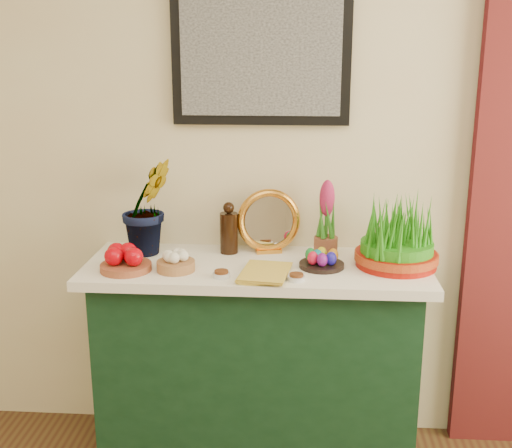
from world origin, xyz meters
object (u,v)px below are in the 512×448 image
(sideboard, at_px, (257,366))
(mirror, at_px, (269,222))
(book, at_px, (242,270))
(wheatgrass_sabzeh, at_px, (397,237))
(hyacinth_green, at_px, (147,191))

(sideboard, xyz_separation_m, mirror, (0.04, 0.16, 0.60))
(sideboard, bearing_deg, mirror, 76.23)
(book, xyz_separation_m, wheatgrass_sabzeh, (0.61, 0.15, 0.10))
(sideboard, relative_size, mirror, 4.61)
(mirror, bearing_deg, sideboard, -103.77)
(wheatgrass_sabzeh, bearing_deg, book, -166.43)
(mirror, height_order, book, mirror)
(wheatgrass_sabzeh, bearing_deg, mirror, 163.38)
(hyacinth_green, bearing_deg, mirror, -34.43)
(mirror, xyz_separation_m, book, (-0.09, -0.30, -0.12))
(wheatgrass_sabzeh, bearing_deg, hyacinth_green, 174.52)
(sideboard, relative_size, hyacinth_green, 2.39)
(mirror, relative_size, wheatgrass_sabzeh, 0.84)
(hyacinth_green, height_order, mirror, hyacinth_green)
(sideboard, distance_m, hyacinth_green, 0.88)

